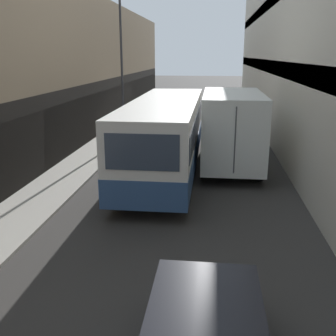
{
  "coord_description": "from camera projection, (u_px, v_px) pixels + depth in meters",
  "views": [
    {
      "loc": [
        1.1,
        1.04,
        4.58
      ],
      "look_at": [
        -0.08,
        11.23,
        1.6
      ],
      "focal_mm": 42.0,
      "sensor_mm": 36.0,
      "label": 1
    }
  ],
  "objects": [
    {
      "name": "box_truck",
      "position": [
        231.0,
        126.0,
        16.61
      ],
      "size": [
        2.32,
        7.43,
        3.11
      ],
      "color": "silver",
      "rests_on": "ground_plane"
    },
    {
      "name": "street_lamp",
      "position": [
        121.0,
        36.0,
        20.05
      ],
      "size": [
        0.36,
        0.8,
        7.91
      ],
      "color": "#38383D",
      "rests_on": "sidewalk_left"
    },
    {
      "name": "bus",
      "position": [
        165.0,
        135.0,
        15.36
      ],
      "size": [
        2.48,
        10.25,
        2.9
      ],
      "color": "silver",
      "rests_on": "ground_plane"
    },
    {
      "name": "building_left_shopfront",
      "position": [
        6.0,
        84.0,
        14.45
      ],
      "size": [
        2.4,
        60.0,
        7.78
      ],
      "color": "#847056",
      "rests_on": "ground_plane"
    },
    {
      "name": "ground_plane",
      "position": [
        182.0,
        181.0,
        14.71
      ],
      "size": [
        150.0,
        150.0,
        0.0
      ],
      "primitive_type": "plane",
      "color": "#33302D"
    },
    {
      "name": "sidewalk_left",
      "position": [
        67.0,
        176.0,
        15.19
      ],
      "size": [
        1.95,
        60.0,
        0.1
      ],
      "color": "#9E998E",
      "rests_on": "ground_plane"
    }
  ]
}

